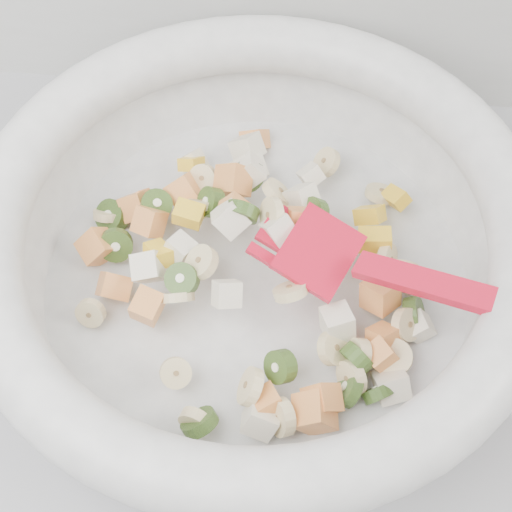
{
  "coord_description": "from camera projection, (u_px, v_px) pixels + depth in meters",
  "views": [
    {
      "loc": [
        0.1,
        1.18,
        1.44
      ],
      "look_at": [
        0.07,
        1.51,
        0.95
      ],
      "focal_mm": 55.0,
      "sensor_mm": 36.0,
      "label": 1
    }
  ],
  "objects": [
    {
      "name": "counter",
      "position": [
        199.0,
        507.0,
        0.98
      ],
      "size": [
        2.0,
        0.6,
        0.9
      ],
      "primitive_type": "cube",
      "color": "#9A9BA0",
      "rests_on": "ground"
    },
    {
      "name": "mixing_bowl",
      "position": [
        256.0,
        245.0,
        0.58
      ],
      "size": [
        0.47,
        0.42,
        0.13
      ],
      "color": "white",
      "rests_on": "counter"
    }
  ]
}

